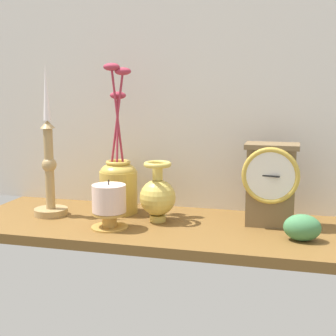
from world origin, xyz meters
TOP-DOWN VIEW (x-y plane):
  - ground_plane at (0.00, 0.00)cm, footprint 100.00×36.00cm
  - back_wall at (0.00, 18.50)cm, footprint 120.00×2.00cm
  - mantel_clock at (25.53, 5.07)cm, footprint 13.55×9.33cm
  - candlestick_tall_left at (-30.83, 0.42)cm, footprint 8.76×8.76cm
  - brass_vase_bulbous at (-1.92, 1.45)cm, footprint 9.06×9.06cm
  - brass_vase_jar at (-14.45, 7.15)cm, footprint 10.08×10.08cm
  - pillar_candle_front at (-11.51, -7.12)cm, footprint 8.85×8.85cm
  - ivy_sprig at (33.11, -5.33)cm, footprint 8.20×5.74cm

SIDE VIEW (x-z plane):
  - ground_plane at x=0.00cm, z-range -2.40..0.00cm
  - ivy_sprig at x=33.11cm, z-range 0.00..5.95cm
  - pillar_candle_front at x=-11.51cm, z-range -0.01..11.78cm
  - brass_vase_bulbous at x=-1.92cm, z-range -0.85..14.32cm
  - brass_vase_jar at x=-14.45cm, z-range -10.93..28.54cm
  - mantel_clock at x=25.53cm, z-range 0.53..20.61cm
  - candlestick_tall_left at x=-30.83cm, z-range -7.72..31.82cm
  - back_wall at x=0.00cm, z-range 0.00..65.00cm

